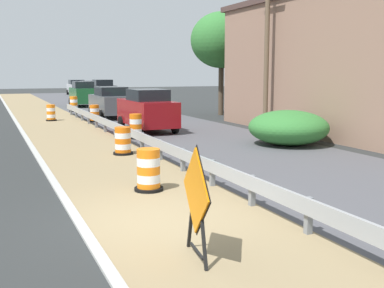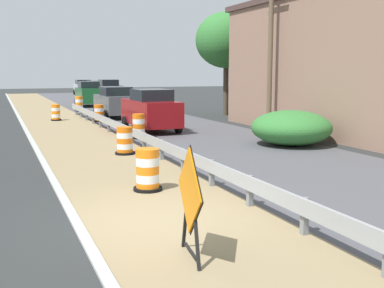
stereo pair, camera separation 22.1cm
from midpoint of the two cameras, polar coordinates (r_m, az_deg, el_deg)
name	(u,v)px [view 1 (the left image)]	position (r m, az deg, el deg)	size (l,w,h in m)	color
ground_plane	(148,221)	(9.76, -5.95, -9.20)	(160.00, 160.00, 0.00)	#2B2D2D
median_dirt_strip	(182,217)	(9.99, -1.87, -8.71)	(3.87, 120.00, 0.01)	#8E7A56
far_lane_asphalt	(381,191)	(12.91, 21.20, -5.29)	(6.96, 120.00, 0.00)	#4C4C51
curb_near_edge	(83,230)	(9.47, -13.59, -9.93)	(0.20, 120.00, 0.11)	#ADADA8
guardrail_median	(250,183)	(10.70, 6.31, -4.72)	(0.18, 51.10, 0.71)	#999EA3
warning_sign_diamond	(196,196)	(7.59, -0.34, -6.27)	(0.23, 1.46, 1.87)	black
traffic_barrel_nearest	(149,172)	(12.09, -5.74, -3.33)	(0.73, 0.73, 1.07)	orange
traffic_barrel_close	(123,142)	(17.47, -8.62, 0.22)	(0.72, 0.72, 1.00)	orange
traffic_barrel_mid	(136,127)	(21.51, -7.04, 1.98)	(0.68, 0.68, 1.11)	orange
traffic_barrel_far	(51,114)	(30.37, -16.71, 3.51)	(0.64, 0.64, 0.99)	orange
traffic_barrel_farther	(95,114)	(29.23, -11.80, 3.52)	(0.70, 0.70, 1.01)	orange
traffic_barrel_farthest	(74,105)	(37.00, -14.13, 4.58)	(0.70, 0.70, 1.14)	orange
car_lead_near_lane	(147,110)	(24.27, -5.66, 4.06)	(2.09, 4.67, 2.11)	maroon
car_trailing_near_lane	(89,89)	(57.23, -12.32, 6.45)	(2.04, 4.22, 1.91)	silver
car_lead_far_lane	(83,94)	(42.19, -13.06, 5.84)	(2.00, 4.06, 2.14)	#195128
car_mid_far_lane	(77,87)	(62.98, -13.72, 6.59)	(2.17, 4.61, 1.93)	silver
car_trailing_far_lane	(111,102)	(31.45, -9.90, 4.94)	(2.21, 4.38, 2.01)	#4C5156
car_distant_a	(103,91)	(48.25, -10.71, 6.28)	(2.12, 4.40, 2.19)	black
roadside_shop_near	(366,63)	(24.38, 19.80, 9.10)	(7.17, 16.54, 6.74)	#93705B
utility_pole_near	(267,54)	(23.91, 8.64, 10.62)	(0.24, 1.80, 7.37)	brown
bush_roadside	(288,128)	(19.90, 11.15, 1.95)	(3.28, 3.28, 1.42)	#337533
tree_roadside	(221,40)	(33.05, 3.35, 12.27)	(4.19, 4.19, 6.98)	#4C3D2D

